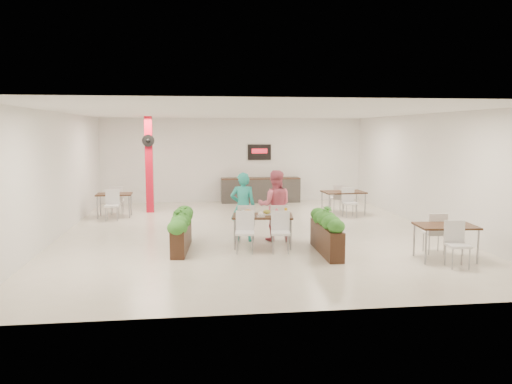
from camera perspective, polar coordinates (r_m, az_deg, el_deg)
ground at (r=13.49m, az=-0.45°, el=-4.63°), size 12.00×12.00×0.00m
room_shell at (r=13.23m, az=-0.46°, el=3.91°), size 10.10×12.10×3.22m
red_column at (r=17.01m, az=-12.11°, el=3.22°), size 0.40×0.41×3.20m
service_counter at (r=19.08m, az=0.51°, el=0.30°), size 3.00×0.64×2.20m
main_table at (r=11.73m, az=0.72°, el=-3.23°), size 1.50×1.77×0.92m
diner_man at (r=12.29m, az=-1.50°, el=-1.72°), size 0.68×0.49×1.71m
diner_woman at (r=12.39m, az=2.18°, el=-1.55°), size 0.94×0.78×1.76m
planter_left at (r=11.54m, az=-8.54°, el=-4.11°), size 0.53×1.93×1.01m
planter_right at (r=11.26m, az=8.06°, el=-4.41°), size 0.44×2.02×1.06m
side_table_a at (r=16.39m, az=-15.88°, el=-0.62°), size 1.10×1.63×0.92m
side_table_b at (r=16.58m, az=9.96°, el=-0.31°), size 1.37×1.64×0.92m
side_table_c at (r=11.28m, az=20.86°, el=-4.16°), size 1.27×1.65×0.92m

